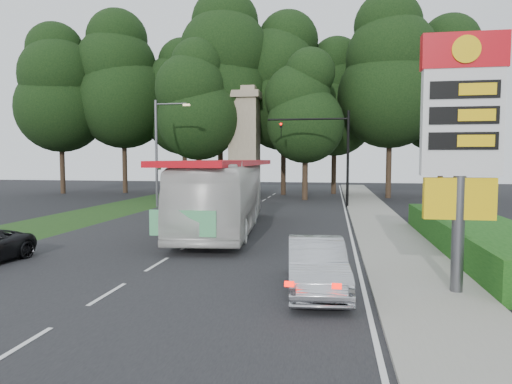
% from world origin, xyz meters
% --- Properties ---
extents(ground, '(120.00, 120.00, 0.00)m').
position_xyz_m(ground, '(0.00, 0.00, 0.00)').
color(ground, black).
rests_on(ground, ground).
extents(road_surface, '(14.00, 80.00, 0.02)m').
position_xyz_m(road_surface, '(0.00, 12.00, 0.01)').
color(road_surface, black).
rests_on(road_surface, ground).
extents(sidewalk_right, '(3.00, 80.00, 0.12)m').
position_xyz_m(sidewalk_right, '(8.50, 12.00, 0.06)').
color(sidewalk_right, gray).
rests_on(sidewalk_right, ground).
extents(grass_verge_left, '(5.00, 50.00, 0.02)m').
position_xyz_m(grass_verge_left, '(-9.50, 18.00, 0.01)').
color(grass_verge_left, '#193814').
rests_on(grass_verge_left, ground).
extents(hedge, '(3.00, 14.00, 1.20)m').
position_xyz_m(hedge, '(11.50, 8.00, 0.60)').
color(hedge, '#134512').
rests_on(hedge, ground).
extents(gas_station_pylon, '(2.10, 0.45, 6.85)m').
position_xyz_m(gas_station_pylon, '(9.20, 1.99, 4.45)').
color(gas_station_pylon, '#59595E').
rests_on(gas_station_pylon, ground).
extents(traffic_signal_mast, '(6.10, 0.35, 7.20)m').
position_xyz_m(traffic_signal_mast, '(5.68, 24.00, 4.67)').
color(traffic_signal_mast, black).
rests_on(traffic_signal_mast, ground).
extents(streetlight_signs, '(2.75, 0.98, 8.00)m').
position_xyz_m(streetlight_signs, '(-6.99, 22.01, 4.44)').
color(streetlight_signs, '#59595E').
rests_on(streetlight_signs, ground).
extents(monument, '(3.00, 3.00, 10.05)m').
position_xyz_m(monument, '(-2.00, 30.00, 5.10)').
color(monument, gray).
rests_on(monument, ground).
extents(tree_far_west, '(8.96, 8.96, 17.60)m').
position_xyz_m(tree_far_west, '(-22.00, 33.00, 10.68)').
color(tree_far_west, '#2D2116').
rests_on(tree_far_west, ground).
extents(tree_west_mid, '(9.80, 9.80, 19.25)m').
position_xyz_m(tree_west_mid, '(-16.00, 35.00, 11.69)').
color(tree_west_mid, '#2D2116').
rests_on(tree_west_mid, ground).
extents(tree_west_near, '(8.40, 8.40, 16.50)m').
position_xyz_m(tree_west_near, '(-10.00, 37.00, 10.02)').
color(tree_west_near, '#2D2116').
rests_on(tree_west_near, ground).
extents(tree_center_left, '(10.08, 10.08, 19.80)m').
position_xyz_m(tree_center_left, '(-5.00, 33.00, 12.02)').
color(tree_center_left, '#2D2116').
rests_on(tree_center_left, ground).
extents(tree_center_right, '(9.24, 9.24, 18.15)m').
position_xyz_m(tree_center_right, '(1.00, 35.00, 11.02)').
color(tree_center_right, '#2D2116').
rests_on(tree_center_right, ground).
extents(tree_east_near, '(8.12, 8.12, 15.95)m').
position_xyz_m(tree_east_near, '(6.00, 37.00, 9.68)').
color(tree_east_near, '#2D2116').
rests_on(tree_east_near, ground).
extents(tree_east_mid, '(9.52, 9.52, 18.70)m').
position_xyz_m(tree_east_mid, '(11.00, 33.00, 11.35)').
color(tree_east_mid, '#2D2116').
rests_on(tree_east_mid, ground).
extents(tree_far_east, '(8.68, 8.68, 17.05)m').
position_xyz_m(tree_far_east, '(16.00, 35.00, 10.35)').
color(tree_far_east, '#2D2116').
rests_on(tree_far_east, ground).
extents(tree_monument_left, '(7.28, 7.28, 14.30)m').
position_xyz_m(tree_monument_left, '(-6.00, 29.00, 8.68)').
color(tree_monument_left, '#2D2116').
rests_on(tree_monument_left, ground).
extents(tree_monument_right, '(6.72, 6.72, 13.20)m').
position_xyz_m(tree_monument_right, '(3.50, 29.50, 8.01)').
color(tree_monument_right, '#2D2116').
rests_on(tree_monument_right, ground).
extents(transit_bus, '(4.23, 13.01, 3.56)m').
position_xyz_m(transit_bus, '(0.50, 11.50, 1.78)').
color(transit_bus, silver).
rests_on(transit_bus, ground).
extents(sedan_silver, '(1.96, 4.51, 1.44)m').
position_xyz_m(sedan_silver, '(5.50, 1.77, 0.72)').
color(sedan_silver, '#B8BAC0').
rests_on(sedan_silver, ground).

